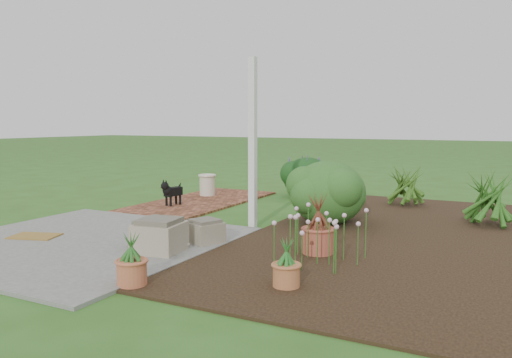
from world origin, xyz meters
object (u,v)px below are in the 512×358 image
at_px(stone_trough_near, 160,237).
at_px(black_dog, 172,191).
at_px(cream_ceramic_urn, 207,185).
at_px(evergreen_shrub, 328,191).

height_order(stone_trough_near, black_dog, black_dog).
distance_m(cream_ceramic_urn, evergreen_shrub, 3.52).
relative_size(cream_ceramic_urn, evergreen_shrub, 0.37).
height_order(black_dog, cream_ceramic_urn, black_dog).
bearing_deg(cream_ceramic_urn, evergreen_shrub, -25.74).
xyz_separation_m(black_dog, evergreen_shrub, (3.06, -0.15, 0.21)).
bearing_deg(cream_ceramic_urn, stone_trough_near, -64.31).
bearing_deg(cream_ceramic_urn, black_dog, -85.78).
distance_m(stone_trough_near, cream_ceramic_urn, 4.58).
relative_size(stone_trough_near, evergreen_shrub, 0.44).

